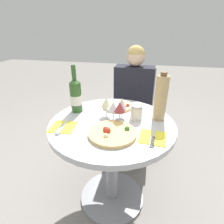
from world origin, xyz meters
name	(u,v)px	position (x,y,z in m)	size (l,w,h in m)	color
ground_plane	(112,196)	(0.00, 0.00, 0.00)	(12.00, 12.00, 0.00)	gray
dining_table	(112,145)	(0.00, 0.00, 0.54)	(0.83, 0.83, 0.73)	gray
chair_behind_diner	(133,112)	(0.07, 0.79, 0.44)	(0.42, 0.42, 0.92)	#ADADB2
seated_diner	(132,111)	(0.07, 0.65, 0.51)	(0.39, 0.40, 1.15)	black
pizza_large	(112,133)	(0.03, -0.15, 0.74)	(0.28, 0.28, 0.05)	#DBB26B
pizza_small_far	(119,106)	(0.00, 0.24, 0.74)	(0.23, 0.23, 0.05)	#E5C17F
wine_bottle	(76,96)	(-0.29, 0.10, 0.85)	(0.08, 0.08, 0.34)	#2D5623
tall_carafe	(161,98)	(0.30, 0.11, 0.88)	(0.08, 0.08, 0.32)	tan
sugar_shaker	(136,112)	(0.15, 0.07, 0.78)	(0.08, 0.08, 0.10)	silver
wine_glass_back_left	(106,103)	(-0.06, 0.07, 0.83)	(0.08, 0.08, 0.14)	silver
wine_glass_front_right	(120,108)	(0.05, 0.00, 0.83)	(0.07, 0.07, 0.15)	silver
wine_glass_center	(113,107)	(0.00, 0.04, 0.82)	(0.07, 0.07, 0.13)	silver
wine_glass_back_right	(122,104)	(0.05, 0.07, 0.83)	(0.07, 0.07, 0.14)	silver
place_setting_left	(63,127)	(-0.29, -0.14, 0.73)	(0.16, 0.19, 0.01)	yellow
place_setting_right	(153,138)	(0.27, -0.14, 0.73)	(0.16, 0.19, 0.01)	yellow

